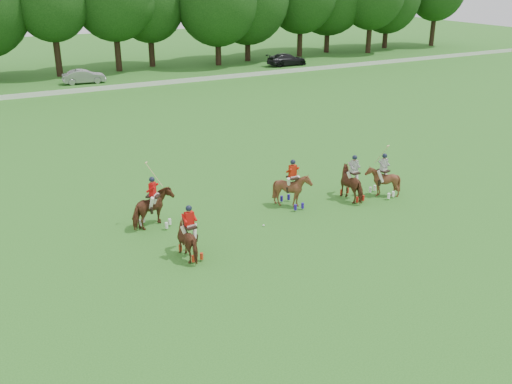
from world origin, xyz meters
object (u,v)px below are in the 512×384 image
polo_red_c (292,189)px  polo_ball (264,225)px  polo_stripe_a (353,183)px  car_mid (84,77)px  polo_stripe_b (383,181)px  polo_red_b (154,209)px  car_right (287,60)px  polo_red_a (190,239)px

polo_red_c → polo_ball: polo_red_c is taller
polo_stripe_a → car_mid: bearing=97.8°
car_mid → polo_stripe_a: bearing=-167.2°
polo_red_c → polo_stripe_b: (4.88, -1.01, -0.07)m
polo_red_c → polo_stripe_a: size_ratio=1.03×
polo_ball → polo_red_c: bearing=30.7°
car_mid → polo_red_b: (-4.86, -36.83, 0.19)m
car_right → car_mid: bearing=90.3°
polo_red_c → polo_stripe_a: bearing=-11.2°
polo_ball → car_right: bearing=57.8°
car_right → polo_red_a: 49.54m
car_mid → polo_red_b: bearing=177.5°
polo_red_b → polo_stripe_b: 11.89m
car_right → polo_ball: bearing=148.0°
car_right → polo_red_b: (-29.13, -36.83, 0.18)m
car_right → polo_stripe_b: (-17.40, -38.74, 0.12)m
car_mid → polo_stripe_a: polo_stripe_a is taller
polo_red_a → polo_red_c: 6.99m
polo_red_c → polo_ball: (-2.40, -1.43, -0.86)m
polo_ball → polo_red_a: bearing=-163.8°
car_mid → polo_red_a: polo_red_a is taller
polo_ball → polo_stripe_b: bearing=3.3°
car_right → polo_red_b: polo_red_b is taller
polo_stripe_a → polo_stripe_b: bearing=-12.8°
car_right → polo_red_a: polo_red_a is taller
car_mid → polo_stripe_b: size_ratio=1.49×
car_mid → polo_red_a: (-4.50, -40.34, 0.12)m
polo_stripe_a → polo_ball: polo_stripe_a is taller
polo_red_a → polo_red_b: polo_red_b is taller
car_mid → polo_ball: car_mid is taller
polo_red_a → polo_red_c: (6.49, 2.61, 0.07)m
car_right → polo_red_b: 46.95m
polo_red_a → polo_stripe_b: polo_stripe_b is taller
polo_red_c → car_mid: bearing=93.0°
polo_red_a → polo_red_b: size_ratio=0.77×
polo_stripe_a → polo_ball: bearing=-172.1°
polo_red_b → car_right: bearing=51.7°
polo_red_a → polo_stripe_b: (11.37, 1.60, 0.01)m
car_mid → polo_red_b: size_ratio=1.43×
polo_red_c → polo_ball: bearing=-149.3°
car_right → polo_stripe_a: bearing=153.9°
car_mid → polo_red_b: 37.15m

